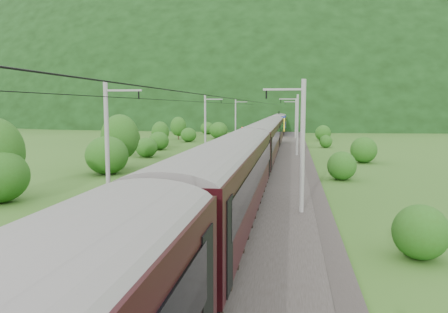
# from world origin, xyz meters

# --- Properties ---
(ground) EXTENTS (600.00, 600.00, 0.00)m
(ground) POSITION_xyz_m (0.00, 0.00, 0.00)
(ground) COLOR #2C541A
(ground) RESTS_ON ground
(railbed) EXTENTS (14.00, 220.00, 0.30)m
(railbed) POSITION_xyz_m (0.00, 10.00, 0.15)
(railbed) COLOR #38332D
(railbed) RESTS_ON ground
(track_left) EXTENTS (2.40, 220.00, 0.27)m
(track_left) POSITION_xyz_m (-2.40, 10.00, 0.37)
(track_left) COLOR #523423
(track_left) RESTS_ON railbed
(track_right) EXTENTS (2.40, 220.00, 0.27)m
(track_right) POSITION_xyz_m (2.40, 10.00, 0.37)
(track_right) COLOR #523423
(track_right) RESTS_ON railbed
(catenary_left) EXTENTS (2.54, 192.28, 8.00)m
(catenary_left) POSITION_xyz_m (-6.12, 32.00, 4.50)
(catenary_left) COLOR gray
(catenary_left) RESTS_ON railbed
(catenary_right) EXTENTS (2.54, 192.28, 8.00)m
(catenary_right) POSITION_xyz_m (6.12, 32.00, 4.50)
(catenary_right) COLOR gray
(catenary_right) RESTS_ON railbed
(overhead_wires) EXTENTS (4.83, 198.00, 0.03)m
(overhead_wires) POSITION_xyz_m (0.00, 10.00, 7.10)
(overhead_wires) COLOR black
(overhead_wires) RESTS_ON ground
(mountain_main) EXTENTS (504.00, 360.00, 244.00)m
(mountain_main) POSITION_xyz_m (0.00, 260.00, 0.00)
(mountain_main) COLOR black
(mountain_main) RESTS_ON ground
(mountain_ridge) EXTENTS (336.00, 280.00, 132.00)m
(mountain_ridge) POSITION_xyz_m (-120.00, 300.00, 0.00)
(mountain_ridge) COLOR black
(mountain_ridge) RESTS_ON ground
(train) EXTENTS (3.14, 150.38, 5.47)m
(train) POSITION_xyz_m (2.40, 7.19, 3.69)
(train) COLOR black
(train) RESTS_ON ground
(hazard_post_near) EXTENTS (0.17, 0.17, 1.62)m
(hazard_post_near) POSITION_xyz_m (-0.04, 40.65, 1.11)
(hazard_post_near) COLOR red
(hazard_post_near) RESTS_ON railbed
(hazard_post_far) EXTENTS (0.14, 0.14, 1.33)m
(hazard_post_far) POSITION_xyz_m (0.55, 22.49, 0.96)
(hazard_post_far) COLOR red
(hazard_post_far) RESTS_ON railbed
(signal) EXTENTS (0.26, 0.26, 2.39)m
(signal) POSITION_xyz_m (-4.25, 59.39, 1.70)
(signal) COLOR black
(signal) RESTS_ON railbed
(vegetation_left) EXTENTS (13.12, 143.62, 6.91)m
(vegetation_left) POSITION_xyz_m (-15.03, 10.83, 2.57)
(vegetation_left) COLOR #265416
(vegetation_left) RESTS_ON ground
(vegetation_right) EXTENTS (6.82, 101.66, 2.82)m
(vegetation_right) POSITION_xyz_m (11.77, 20.61, 1.25)
(vegetation_right) COLOR #265416
(vegetation_right) RESTS_ON ground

